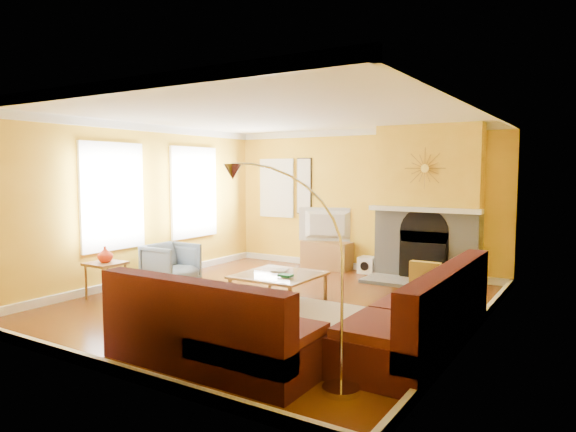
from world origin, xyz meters
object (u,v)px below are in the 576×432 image
Objects in this scene: sectional_sofa at (316,298)px; arc_lamp at (289,274)px; coffee_table at (279,288)px; media_console at (327,255)px; side_table at (106,280)px; armchair at (171,264)px.

arc_lamp is at bearing -72.35° from sectional_sofa.
coffee_table is 0.56× the size of arc_lamp.
media_console is 4.21m from side_table.
sectional_sofa reaches higher than armchair.
side_table is at bearing -113.89° from media_console.
media_console is (-1.82, 3.75, -0.18)m from sectional_sofa.
sectional_sofa reaches higher than side_table.
sectional_sofa is 6.28× the size of side_table.
side_table is at bearing -178.28° from sectional_sofa.
sectional_sofa is at bearing 107.65° from arc_lamp.
arc_lamp reaches higher than armchair.
sectional_sofa is at bearing 1.72° from side_table.
armchair is 4.49m from arc_lamp.
side_table is at bearing 174.11° from armchair.
armchair is at bearing -121.00° from media_console.
media_console is at bearing 113.95° from arc_lamp.
coffee_table is at bearing 138.82° from sectional_sofa.
sectional_sofa is 3.56× the size of media_console.
arc_lamp reaches higher than side_table.
side_table reaches higher than media_console.
side_table is (-1.71, -3.85, 0.01)m from media_console.
media_console reaches higher than coffee_table.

